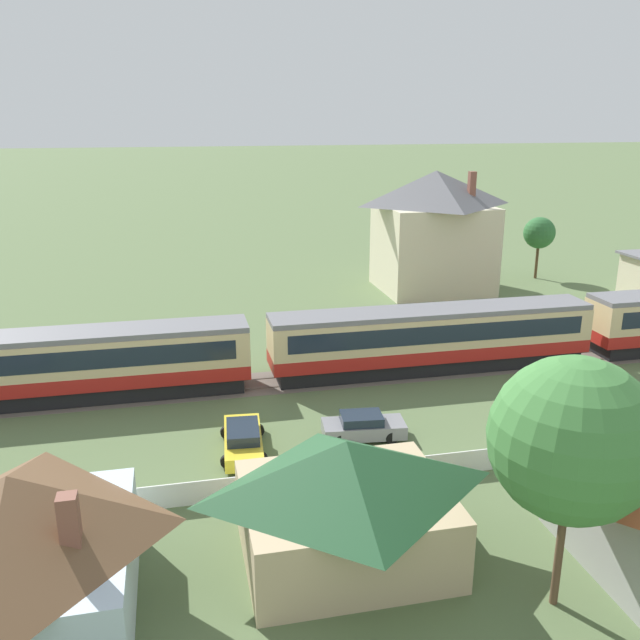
{
  "coord_description": "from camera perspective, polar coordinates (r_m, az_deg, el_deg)",
  "views": [
    {
      "loc": [
        -19.48,
        -37.35,
        15.28
      ],
      "look_at": [
        -10.49,
        3.05,
        2.6
      ],
      "focal_mm": 38.0,
      "sensor_mm": 36.0,
      "label": 1
    }
  ],
  "objects": [
    {
      "name": "ground_plane",
      "position": [
        44.81,
        14.1,
        -3.44
      ],
      "size": [
        600.0,
        600.0,
        0.0
      ],
      "primitive_type": "plane",
      "color": "#566B42"
    },
    {
      "name": "passenger_train",
      "position": [
        42.11,
        9.71,
        -1.32
      ],
      "size": [
        62.93,
        3.01,
        3.94
      ],
      "color": "#AD1E19",
      "rests_on": "ground_plane"
    },
    {
      "name": "railway_track",
      "position": [
        43.1,
        10.43,
        -4.01
      ],
      "size": [
        122.56,
        3.6,
        0.04
      ],
      "color": "#665B51",
      "rests_on": "ground_plane"
    },
    {
      "name": "station_house_grey_roof",
      "position": [
        61.07,
        9.56,
        7.54
      ],
      "size": [
        9.96,
        8.86,
        10.55
      ],
      "color": "beige",
      "rests_on": "ground_plane"
    },
    {
      "name": "cottage_brown_roof",
      "position": [
        23.59,
        -24.17,
        -17.06
      ],
      "size": [
        7.22,
        8.12,
        5.07
      ],
      "color": "silver",
      "rests_on": "ground_plane"
    },
    {
      "name": "cottage_dark_green_roof",
      "position": [
        24.53,
        2.17,
        -14.73
      ],
      "size": [
        7.74,
        6.35,
        4.56
      ],
      "color": "tan",
      "rests_on": "ground_plane"
    },
    {
      "name": "picket_fence_front",
      "position": [
        30.86,
        10.62,
        -11.84
      ],
      "size": [
        43.45,
        0.06,
        1.05
      ],
      "primitive_type": "cube",
      "color": "white",
      "rests_on": "ground_plane"
    },
    {
      "name": "parked_car_grey",
      "position": [
        33.52,
        3.66,
        -8.95
      ],
      "size": [
        4.16,
        2.1,
        1.27
      ],
      "rotation": [
        0.0,
        0.0,
        -0.1
      ],
      "color": "gray",
      "rests_on": "ground_plane"
    },
    {
      "name": "parked_car_yellow",
      "position": [
        32.41,
        -6.5,
        -9.96
      ],
      "size": [
        2.38,
        4.85,
        1.32
      ],
      "rotation": [
        0.0,
        0.0,
        1.49
      ],
      "color": "yellow",
      "rests_on": "ground_plane"
    },
    {
      "name": "yard_tree_0",
      "position": [
        22.0,
        20.51,
        -9.41
      ],
      "size": [
        5.12,
        5.12,
        8.45
      ],
      "color": "brown",
      "rests_on": "ground_plane"
    },
    {
      "name": "yard_tree_1",
      "position": [
        67.9,
        17.99,
        6.98
      ],
      "size": [
        2.97,
        2.97,
        5.9
      ],
      "color": "#4C3823",
      "rests_on": "ground_plane"
    }
  ]
}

